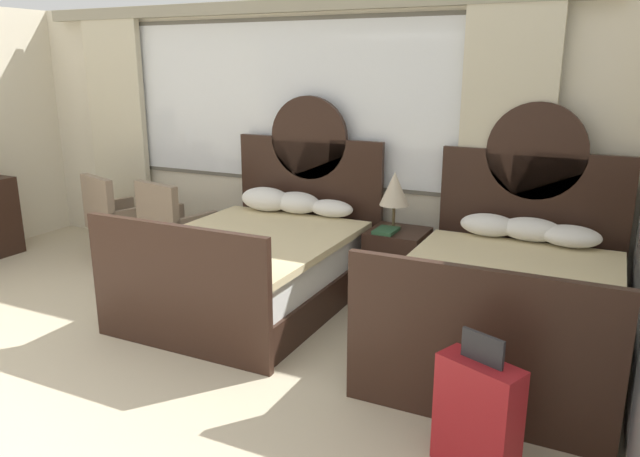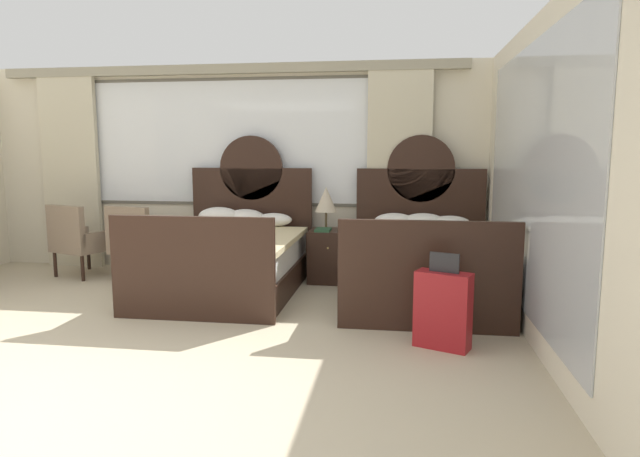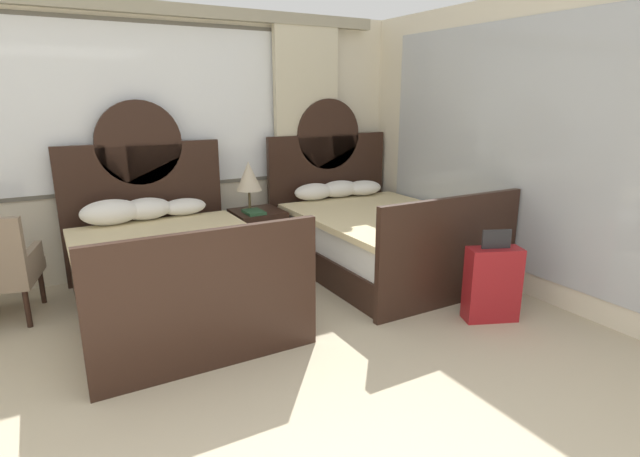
{
  "view_description": "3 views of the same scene",
  "coord_description": "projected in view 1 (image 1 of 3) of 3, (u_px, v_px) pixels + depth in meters",
  "views": [
    {
      "loc": [
        3.06,
        -1.1,
        2.08
      ],
      "look_at": [
        1.28,
        2.56,
        0.96
      ],
      "focal_mm": 33.86,
      "sensor_mm": 36.0,
      "label": 1
    },
    {
      "loc": [
        2.22,
        -2.61,
        1.58
      ],
      "look_at": [
        1.43,
        2.85,
        0.8
      ],
      "focal_mm": 30.62,
      "sensor_mm": 36.0,
      "label": 2
    },
    {
      "loc": [
        -0.53,
        -0.9,
        1.83
      ],
      "look_at": [
        1.2,
        2.17,
        0.88
      ],
      "focal_mm": 27.8,
      "sensor_mm": 36.0,
      "label": 3
    }
  ],
  "objects": [
    {
      "name": "wall_back_window",
      "position": [
        287.0,
        128.0,
        6.23
      ],
      "size": [
        6.63,
        0.22,
        2.7
      ],
      "color": "beige",
      "rests_on": "ground_plane"
    },
    {
      "name": "bed_near_window",
      "position": [
        258.0,
        261.0,
        5.38
      ],
      "size": [
        1.58,
        2.18,
        1.78
      ],
      "color": "black",
      "rests_on": "ground_plane"
    },
    {
      "name": "bed_near_mirror",
      "position": [
        507.0,
        302.0,
        4.47
      ],
      "size": [
        1.58,
        2.18,
        1.78
      ],
      "color": "black",
      "rests_on": "ground_plane"
    },
    {
      "name": "nightstand_between_beds",
      "position": [
        397.0,
        264.0,
        5.5
      ],
      "size": [
        0.51,
        0.53,
        0.63
      ],
      "color": "black",
      "rests_on": "ground_plane"
    },
    {
      "name": "table_lamp_on_nightstand",
      "position": [
        394.0,
        189.0,
        5.39
      ],
      "size": [
        0.27,
        0.27,
        0.52
      ],
      "color": "brown",
      "rests_on": "nightstand_between_beds"
    },
    {
      "name": "book_on_nightstand",
      "position": [
        386.0,
        231.0,
        5.36
      ],
      "size": [
        0.18,
        0.26,
        0.03
      ],
      "color": "#285133",
      "rests_on": "nightstand_between_beds"
    },
    {
      "name": "armchair_by_window_left",
      "position": [
        172.0,
        222.0,
        6.29
      ],
      "size": [
        0.73,
        0.73,
        0.92
      ],
      "color": "#84705B",
      "rests_on": "ground_plane"
    },
    {
      "name": "armchair_by_window_centre",
      "position": [
        115.0,
        214.0,
        6.63
      ],
      "size": [
        0.78,
        0.78,
        0.92
      ],
      "color": "#84705B",
      "rests_on": "ground_plane"
    },
    {
      "name": "suitcase_on_floor",
      "position": [
        477.0,
        416.0,
        3.13
      ],
      "size": [
        0.48,
        0.34,
        0.78
      ],
      "color": "maroon",
      "rests_on": "ground_plane"
    }
  ]
}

